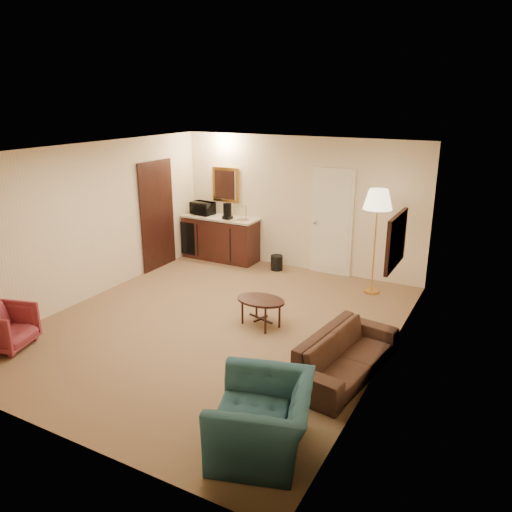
{
  "coord_description": "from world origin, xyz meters",
  "views": [
    {
      "loc": [
        3.78,
        -5.83,
        3.31
      ],
      "look_at": [
        0.38,
        0.5,
        1.0
      ],
      "focal_mm": 35.0,
      "sensor_mm": 36.0,
      "label": 1
    }
  ],
  "objects_px": {
    "teal_armchair": "(262,408)",
    "coffee_table": "(261,312)",
    "waste_bin": "(277,263)",
    "rose_chair_near": "(6,326)",
    "wetbar_cabinet": "(221,238)",
    "floor_lamp": "(375,242)",
    "microwave": "(202,207)",
    "sofa": "(345,348)",
    "coffee_maker": "(227,211)"
  },
  "relations": [
    {
      "from": "wetbar_cabinet",
      "to": "coffee_maker",
      "type": "relative_size",
      "value": 5.09
    },
    {
      "from": "wetbar_cabinet",
      "to": "rose_chair_near",
      "type": "height_order",
      "value": "wetbar_cabinet"
    },
    {
      "from": "teal_armchair",
      "to": "microwave",
      "type": "height_order",
      "value": "microwave"
    },
    {
      "from": "rose_chair_near",
      "to": "waste_bin",
      "type": "relative_size",
      "value": 2.19
    },
    {
      "from": "waste_bin",
      "to": "teal_armchair",
      "type": "bearing_deg",
      "value": -65.6
    },
    {
      "from": "teal_armchair",
      "to": "waste_bin",
      "type": "bearing_deg",
      "value": -173.2
    },
    {
      "from": "wetbar_cabinet",
      "to": "waste_bin",
      "type": "relative_size",
      "value": 5.5
    },
    {
      "from": "floor_lamp",
      "to": "microwave",
      "type": "height_order",
      "value": "floor_lamp"
    },
    {
      "from": "coffee_maker",
      "to": "microwave",
      "type": "bearing_deg",
      "value": 177.88
    },
    {
      "from": "coffee_table",
      "to": "microwave",
      "type": "bearing_deg",
      "value": 137.34
    },
    {
      "from": "wetbar_cabinet",
      "to": "waste_bin",
      "type": "distance_m",
      "value": 1.39
    },
    {
      "from": "coffee_maker",
      "to": "wetbar_cabinet",
      "type": "bearing_deg",
      "value": 166.01
    },
    {
      "from": "teal_armchair",
      "to": "waste_bin",
      "type": "xyz_separation_m",
      "value": [
        -2.2,
        4.85,
        -0.32
      ]
    },
    {
      "from": "waste_bin",
      "to": "wetbar_cabinet",
      "type": "bearing_deg",
      "value": 177.03
    },
    {
      "from": "sofa",
      "to": "microwave",
      "type": "distance_m",
      "value": 5.38
    },
    {
      "from": "wetbar_cabinet",
      "to": "floor_lamp",
      "type": "xyz_separation_m",
      "value": [
        3.35,
        -0.36,
        0.46
      ]
    },
    {
      "from": "teal_armchair",
      "to": "waste_bin",
      "type": "height_order",
      "value": "teal_armchair"
    },
    {
      "from": "waste_bin",
      "to": "coffee_maker",
      "type": "distance_m",
      "value": 1.45
    },
    {
      "from": "wetbar_cabinet",
      "to": "microwave",
      "type": "height_order",
      "value": "microwave"
    },
    {
      "from": "coffee_table",
      "to": "waste_bin",
      "type": "xyz_separation_m",
      "value": [
        -0.9,
        2.4,
        -0.07
      ]
    },
    {
      "from": "coffee_table",
      "to": "microwave",
      "type": "distance_m",
      "value": 3.78
    },
    {
      "from": "floor_lamp",
      "to": "waste_bin",
      "type": "bearing_deg",
      "value": 171.84
    },
    {
      "from": "rose_chair_near",
      "to": "waste_bin",
      "type": "height_order",
      "value": "rose_chair_near"
    },
    {
      "from": "coffee_maker",
      "to": "waste_bin",
      "type": "bearing_deg",
      "value": 8.2
    },
    {
      "from": "sofa",
      "to": "microwave",
      "type": "relative_size",
      "value": 3.81
    },
    {
      "from": "teal_armchair",
      "to": "floor_lamp",
      "type": "xyz_separation_m",
      "value": [
        -0.2,
        4.56,
        0.46
      ]
    },
    {
      "from": "microwave",
      "to": "coffee_maker",
      "type": "relative_size",
      "value": 1.48
    },
    {
      "from": "wetbar_cabinet",
      "to": "waste_bin",
      "type": "bearing_deg",
      "value": -2.97
    },
    {
      "from": "coffee_table",
      "to": "teal_armchair",
      "type": "bearing_deg",
      "value": -62.06
    },
    {
      "from": "rose_chair_near",
      "to": "floor_lamp",
      "type": "relative_size",
      "value": 0.35
    },
    {
      "from": "teal_armchair",
      "to": "coffee_table",
      "type": "xyz_separation_m",
      "value": [
        -1.3,
        2.45,
        -0.25
      ]
    },
    {
      "from": "teal_armchair",
      "to": "wetbar_cabinet",
      "type": "bearing_deg",
      "value": -161.79
    },
    {
      "from": "rose_chair_near",
      "to": "floor_lamp",
      "type": "xyz_separation_m",
      "value": [
        3.85,
        4.36,
        0.6
      ]
    },
    {
      "from": "teal_armchair",
      "to": "waste_bin",
      "type": "distance_m",
      "value": 5.34
    },
    {
      "from": "sofa",
      "to": "coffee_maker",
      "type": "distance_m",
      "value": 4.78
    },
    {
      "from": "teal_armchair",
      "to": "rose_chair_near",
      "type": "bearing_deg",
      "value": -110.43
    },
    {
      "from": "microwave",
      "to": "waste_bin",
      "type": "bearing_deg",
      "value": 4.07
    },
    {
      "from": "sofa",
      "to": "rose_chair_near",
      "type": "distance_m",
      "value": 4.56
    },
    {
      "from": "wetbar_cabinet",
      "to": "coffee_maker",
      "type": "bearing_deg",
      "value": -21.15
    },
    {
      "from": "rose_chair_near",
      "to": "floor_lamp",
      "type": "bearing_deg",
      "value": -57.15
    },
    {
      "from": "floor_lamp",
      "to": "microwave",
      "type": "bearing_deg",
      "value": 174.31
    },
    {
      "from": "wetbar_cabinet",
      "to": "microwave",
      "type": "distance_m",
      "value": 0.77
    },
    {
      "from": "waste_bin",
      "to": "sofa",
      "type": "bearing_deg",
      "value": -51.9
    },
    {
      "from": "sofa",
      "to": "coffee_maker",
      "type": "bearing_deg",
      "value": 56.65
    },
    {
      "from": "teal_armchair",
      "to": "coffee_table",
      "type": "bearing_deg",
      "value": -169.66
    },
    {
      "from": "teal_armchair",
      "to": "waste_bin",
      "type": "relative_size",
      "value": 3.57
    },
    {
      "from": "rose_chair_near",
      "to": "coffee_table",
      "type": "xyz_separation_m",
      "value": [
        2.75,
        2.25,
        -0.11
      ]
    },
    {
      "from": "wetbar_cabinet",
      "to": "coffee_table",
      "type": "xyz_separation_m",
      "value": [
        2.25,
        -2.47,
        -0.24
      ]
    },
    {
      "from": "sofa",
      "to": "floor_lamp",
      "type": "height_order",
      "value": "floor_lamp"
    },
    {
      "from": "wetbar_cabinet",
      "to": "coffee_maker",
      "type": "xyz_separation_m",
      "value": [
        0.23,
        -0.09,
        0.62
      ]
    }
  ]
}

